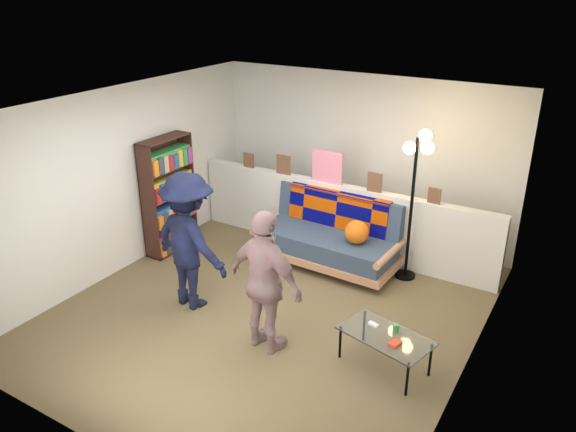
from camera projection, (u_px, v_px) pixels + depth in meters
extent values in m
plane|color=brown|center=(271.00, 309.00, 6.62)|extent=(5.00, 5.00, 0.00)
cube|color=silver|center=(362.00, 157.00, 8.12)|extent=(4.50, 0.10, 2.40)
cube|color=silver|center=(122.00, 180.00, 7.21)|extent=(0.10, 5.00, 2.40)
cube|color=silver|center=(478.00, 266.00, 5.09)|extent=(0.10, 5.00, 2.40)
cube|color=white|center=(268.00, 107.00, 5.68)|extent=(4.50, 5.00, 0.10)
cube|color=silver|center=(339.00, 218.00, 7.85)|extent=(4.45, 0.15, 1.00)
cube|color=brown|center=(249.00, 160.00, 8.30)|extent=(0.18, 0.02, 0.22)
cube|color=brown|center=(283.00, 165.00, 8.00)|extent=(0.22, 0.02, 0.28)
cube|color=white|center=(327.00, 167.00, 7.64)|extent=(0.45, 0.02, 0.45)
cube|color=brown|center=(375.00, 182.00, 7.35)|extent=(0.20, 0.02, 0.26)
cube|color=brown|center=(434.00, 196.00, 6.98)|extent=(0.16, 0.02, 0.20)
cube|color=tan|center=(326.00, 253.00, 7.62)|extent=(1.98, 0.94, 0.10)
cube|color=#33455D|center=(325.00, 243.00, 7.51)|extent=(1.87, 0.78, 0.25)
cube|color=#33455D|center=(339.00, 212.00, 7.68)|extent=(1.86, 0.31, 0.58)
cylinder|color=tan|center=(270.00, 221.00, 7.98)|extent=(0.12, 0.88, 0.09)
cylinder|color=tan|center=(391.00, 253.00, 7.05)|extent=(0.12, 0.88, 0.09)
cube|color=#040965|center=(336.00, 214.00, 7.62)|extent=(1.49, 0.16, 0.53)
cube|color=#040965|center=(342.00, 192.00, 7.61)|extent=(1.50, 0.31, 0.03)
sphere|color=orange|center=(357.00, 232.00, 7.17)|extent=(0.31, 0.31, 0.31)
cube|color=black|center=(162.00, 193.00, 7.85)|extent=(0.02, 0.82, 1.64)
cube|color=black|center=(148.00, 204.00, 7.47)|extent=(0.27, 0.02, 1.64)
cube|color=black|center=(187.00, 187.00, 8.10)|extent=(0.27, 0.02, 1.64)
cube|color=black|center=(163.00, 139.00, 7.47)|extent=(0.27, 0.82, 0.02)
cube|color=black|center=(173.00, 247.00, 8.10)|extent=(0.27, 0.82, 0.04)
cube|color=black|center=(171.00, 220.00, 7.94)|extent=(0.27, 0.78, 0.02)
cube|color=black|center=(168.00, 195.00, 7.79)|extent=(0.27, 0.78, 0.02)
cube|color=black|center=(166.00, 169.00, 7.64)|extent=(0.27, 0.78, 0.02)
cube|color=red|center=(173.00, 237.00, 8.03)|extent=(0.20, 0.76, 0.27)
cube|color=#2551A1|center=(171.00, 211.00, 7.87)|extent=(0.20, 0.76, 0.25)
cube|color=gold|center=(169.00, 186.00, 7.72)|extent=(0.20, 0.76, 0.27)
cube|color=green|center=(166.00, 159.00, 7.57)|extent=(0.20, 0.76, 0.25)
cylinder|color=black|center=(340.00, 343.00, 5.72)|extent=(0.03, 0.03, 0.36)
cylinder|color=black|center=(407.00, 380.00, 5.20)|extent=(0.03, 0.03, 0.36)
cylinder|color=black|center=(364.00, 327.00, 5.98)|extent=(0.03, 0.03, 0.36)
cylinder|color=black|center=(430.00, 361.00, 5.45)|extent=(0.03, 0.03, 0.36)
cube|color=silver|center=(385.00, 336.00, 5.51)|extent=(0.99, 0.70, 0.02)
cube|color=white|center=(374.00, 324.00, 5.65)|extent=(0.12, 0.07, 0.03)
cube|color=#D74225|center=(395.00, 343.00, 5.35)|extent=(0.12, 0.14, 0.04)
cylinder|color=#3C9051|center=(396.00, 328.00, 5.53)|extent=(0.08, 0.08, 0.09)
cylinder|color=black|center=(405.00, 275.00, 7.34)|extent=(0.31, 0.31, 0.03)
cylinder|color=black|center=(411.00, 211.00, 6.98)|extent=(0.05, 0.05, 1.87)
sphere|color=#FFC672|center=(410.00, 148.00, 6.79)|extent=(0.15, 0.15, 0.15)
sphere|color=#FFC672|center=(427.00, 148.00, 6.52)|extent=(0.15, 0.15, 0.15)
sphere|color=#FFC672|center=(425.00, 136.00, 6.68)|extent=(0.15, 0.15, 0.15)
imported|color=black|center=(189.00, 241.00, 6.43)|extent=(1.14, 0.77, 1.65)
imported|color=#C8818A|center=(266.00, 283.00, 5.65)|extent=(0.96, 0.53, 1.55)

